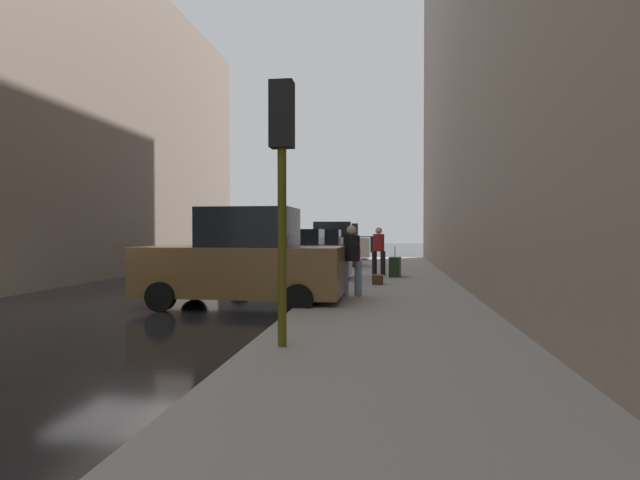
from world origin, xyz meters
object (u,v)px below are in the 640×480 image
at_px(fire_hydrant, 342,269).
at_px(pedestrian_in_red_jacket, 379,248).
at_px(parked_red_hatchback, 316,250).
at_px(traffic_light, 282,155).
at_px(parked_black_suv, 341,241).
at_px(parked_white_van, 330,243).
at_px(duffel_bag, 378,279).
at_px(pedestrian_in_jeans, 352,257).
at_px(rolling_suitcase, 395,267).
at_px(parked_silver_sedan, 289,257).
at_px(parked_bronze_suv, 243,261).

height_order(fire_hydrant, pedestrian_in_red_jacket, pedestrian_in_red_jacket).
xyz_separation_m(parked_red_hatchback, traffic_light, (1.85, -15.89, 1.91)).
height_order(parked_red_hatchback, parked_black_suv, parked_black_suv).
relative_size(parked_white_van, duffel_bag, 10.53).
xyz_separation_m(parked_white_van, pedestrian_in_red_jacket, (2.94, -10.20, 0.07)).
distance_m(parked_red_hatchback, fire_hydrant, 6.83).
height_order(parked_red_hatchback, duffel_bag, parked_red_hatchback).
relative_size(parked_white_van, pedestrian_in_jeans, 2.71).
bearing_deg(parked_black_suv, pedestrian_in_red_jacket, -80.01).
bearing_deg(parked_black_suv, pedestrian_in_jeans, -83.94).
bearing_deg(rolling_suitcase, parked_red_hatchback, 123.93).
xyz_separation_m(parked_silver_sedan, fire_hydrant, (1.80, -0.35, -0.35)).
distance_m(parked_red_hatchback, pedestrian_in_jeans, 10.75).
xyz_separation_m(parked_silver_sedan, parked_red_hatchback, (-0.00, 6.23, 0.00)).
xyz_separation_m(parked_white_van, duffel_bag, (2.97, -13.36, -0.74)).
relative_size(parked_black_suv, fire_hydrant, 6.62).
xyz_separation_m(parked_bronze_suv, parked_silver_sedan, (0.00, 5.31, -0.18)).
bearing_deg(pedestrian_in_red_jacket, rolling_suitcase, -49.32).
bearing_deg(parked_bronze_suv, parked_white_van, 90.00).
bearing_deg(rolling_suitcase, traffic_light, -98.82).
bearing_deg(duffel_bag, parked_bronze_suv, -127.76).
height_order(parked_bronze_suv, rolling_suitcase, parked_bronze_suv).
relative_size(parked_red_hatchback, pedestrian_in_jeans, 2.48).
bearing_deg(parked_black_suv, parked_red_hatchback, -90.00).
bearing_deg(pedestrian_in_red_jacket, parked_red_hatchback, 122.85).
relative_size(parked_bronze_suv, parked_black_suv, 0.99).
distance_m(parked_silver_sedan, duffel_bag, 3.37).
height_order(parked_red_hatchback, pedestrian_in_jeans, pedestrian_in_jeans).
xyz_separation_m(parked_bronze_suv, rolling_suitcase, (3.51, 6.33, -0.54)).
bearing_deg(parked_bronze_suv, pedestrian_in_jeans, 24.14).
relative_size(parked_red_hatchback, parked_black_suv, 0.91).
xyz_separation_m(traffic_light, rolling_suitcase, (1.66, 10.67, -2.27)).
bearing_deg(parked_black_suv, parked_silver_sedan, -90.00).
distance_m(parked_black_suv, traffic_light, 28.14).
height_order(fire_hydrant, rolling_suitcase, rolling_suitcase).
xyz_separation_m(parked_red_hatchback, rolling_suitcase, (3.51, -5.22, -0.36)).
distance_m(parked_bronze_suv, parked_black_suv, 23.68).
relative_size(pedestrian_in_red_jacket, rolling_suitcase, 1.64).
relative_size(parked_bronze_suv, rolling_suitcase, 4.43).
bearing_deg(pedestrian_in_red_jacket, fire_hydrant, -119.21).
bearing_deg(parked_silver_sedan, parked_bronze_suv, -90.00).
bearing_deg(parked_white_van, parked_red_hatchback, -90.00).
xyz_separation_m(parked_bronze_suv, parked_white_van, (-0.00, 17.19, 0.00)).
height_order(parked_red_hatchback, parked_white_van, parked_white_van).
bearing_deg(duffel_bag, parked_white_van, 102.54).
bearing_deg(parked_white_van, pedestrian_in_red_jacket, -73.92).
relative_size(parked_black_suv, rolling_suitcase, 4.48).
bearing_deg(pedestrian_in_jeans, parked_white_van, 98.47).
relative_size(rolling_suitcase, duffel_bag, 2.36).
bearing_deg(duffel_bag, pedestrian_in_red_jacket, 90.58).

